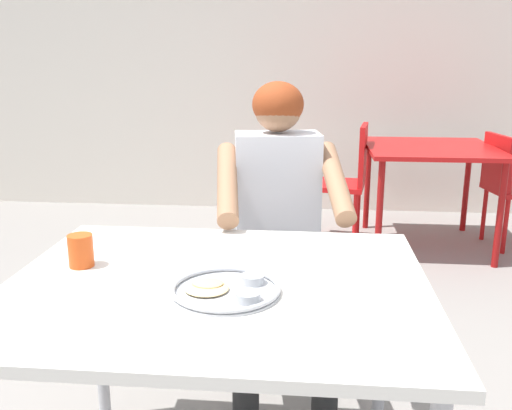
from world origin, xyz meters
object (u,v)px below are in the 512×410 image
Objects in this scene: chair_foreground at (275,245)px; diner_foreground at (279,211)px; table_background_red at (430,158)px; chair_red_right at (510,182)px; thali_tray at (227,289)px; drinking_cup at (81,250)px; table_foreground at (218,305)px; chair_red_left at (346,176)px.

diner_foreground is (0.03, -0.23, 0.22)m from chair_foreground.
table_background_red is (0.97, 1.86, -0.10)m from diner_foreground.
thali_tray is at bearing -120.96° from chair_red_right.
chair_red_right reaches higher than thali_tray.
diner_foreground reaches higher than drinking_cup.
chair_foreground reaches higher than thali_tray.
chair_red_right is at bearing 57.74° from table_foreground.
chair_foreground is 0.98× the size of table_background_red.
drinking_cup is 1.07m from chair_foreground.
chair_red_left is (0.52, 2.63, -0.18)m from table_foreground.
drinking_cup is 2.95m from table_background_red.
chair_red_right is (1.55, 1.90, -0.27)m from diner_foreground.
chair_red_right is (0.58, 0.04, -0.18)m from table_background_red.
diner_foreground is 1.94m from chair_red_left.
chair_foreground is at bearing -121.34° from table_background_red.
thali_tray is at bearing -111.52° from table_background_red.
chair_foreground is at bearing 84.07° from table_foreground.
chair_red_left is at bearing 78.34° from diner_foreground.
chair_foreground is (0.06, 1.05, -0.24)m from thali_tray.
drinking_cup is at bearing -128.96° from chair_red_right.
chair_red_left reaches higher than drinking_cup.
thali_tray reaches higher than table_background_red.
chair_foreground is 0.32m from diner_foreground.
diner_foreground is at bearing 80.35° from table_foreground.
chair_red_left is at bearing 177.76° from table_background_red.
chair_red_left is at bearing 75.95° from chair_foreground.
table_foreground is 3.14m from chair_red_right.
chair_foreground reaches higher than drinking_cup.
table_foreground is 0.91× the size of diner_foreground.
drinking_cup is 0.10× the size of chair_foreground.
thali_tray is 1.08m from chair_foreground.
chair_red_left reaches higher than thali_tray.
table_background_red is 0.61m from chair_red_right.
chair_red_left is at bearing -179.09° from chair_red_right.
table_foreground is at bearing -95.93° from chair_foreground.
drinking_cup is 0.12× the size of chair_red_right.
table_background_red is (1.06, 2.69, -0.11)m from thali_tray.
thali_tray is 0.23× the size of diner_foreground.
table_foreground is at bearing -10.42° from drinking_cup.
chair_red_right reaches higher than table_background_red.
drinking_cup reaches higher than chair_red_right.
drinking_cup reaches higher than table_background_red.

